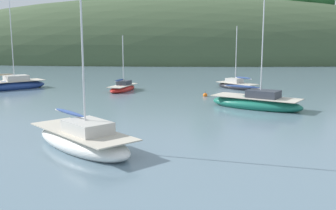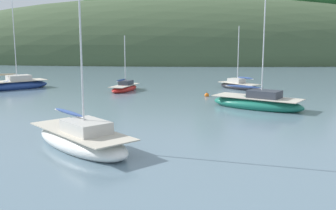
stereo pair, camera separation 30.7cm
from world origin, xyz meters
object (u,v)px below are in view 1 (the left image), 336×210
at_px(mooring_buoy_channel, 205,95).
at_px(sailboat_red_portside, 237,86).
at_px(sailboat_navy_dinghy, 82,140).
at_px(sailboat_orange_cutter, 12,85).
at_px(sailboat_grey_yawl, 256,103).
at_px(sailboat_yellow_far, 123,88).

bearing_deg(mooring_buoy_channel, sailboat_red_portside, 57.27).
xyz_separation_m(sailboat_navy_dinghy, sailboat_orange_cutter, (-13.96, 23.55, 0.00)).
distance_m(sailboat_navy_dinghy, sailboat_grey_yawl, 16.52).
distance_m(sailboat_yellow_far, sailboat_grey_yawl, 16.17).
relative_size(sailboat_navy_dinghy, mooring_buoy_channel, 17.08).
height_order(sailboat_yellow_far, mooring_buoy_channel, sailboat_yellow_far).
relative_size(sailboat_red_portside, sailboat_orange_cutter, 0.72).
height_order(sailboat_red_portside, sailboat_orange_cutter, sailboat_orange_cutter).
xyz_separation_m(sailboat_navy_dinghy, sailboat_grey_yawl, (11.17, 12.17, -0.00)).
xyz_separation_m(sailboat_red_portside, sailboat_orange_cutter, (-25.33, -1.26, 0.10)).
distance_m(sailboat_orange_cutter, mooring_buoy_channel, 21.94).
height_order(sailboat_navy_dinghy, sailboat_grey_yawl, sailboat_navy_dinghy).
bearing_deg(sailboat_navy_dinghy, sailboat_grey_yawl, 47.46).
relative_size(sailboat_yellow_far, sailboat_navy_dinghy, 0.66).
xyz_separation_m(sailboat_yellow_far, mooring_buoy_channel, (8.70, -3.82, -0.21)).
distance_m(sailboat_red_portside, sailboat_grey_yawl, 12.63).
height_order(sailboat_red_portside, sailboat_grey_yawl, sailboat_grey_yawl).
xyz_separation_m(sailboat_red_portside, sailboat_navy_dinghy, (-11.36, -24.80, 0.10)).
bearing_deg(mooring_buoy_channel, sailboat_navy_dinghy, -111.68).
bearing_deg(sailboat_navy_dinghy, sailboat_yellow_far, 93.26).
relative_size(sailboat_navy_dinghy, sailboat_grey_yawl, 1.03).
xyz_separation_m(sailboat_orange_cutter, mooring_buoy_channel, (21.39, -4.87, -0.33)).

